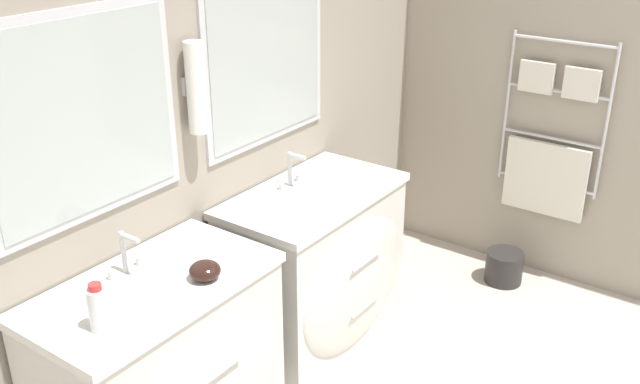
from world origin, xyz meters
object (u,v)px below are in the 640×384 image
at_px(vanity_left, 167,375).
at_px(amenity_bowl, 205,271).
at_px(waste_bin, 504,266).
at_px(toiletry_bottle, 98,308).
at_px(vanity_right, 319,268).

distance_m(vanity_left, amenity_bowl, 0.50).
height_order(amenity_bowl, waste_bin, amenity_bowl).
bearing_deg(vanity_left, toiletry_bottle, -169.92).
height_order(vanity_right, amenity_bowl, amenity_bowl).
height_order(vanity_left, toiletry_bottle, toiletry_bottle).
bearing_deg(vanity_left, amenity_bowl, -38.65).
relative_size(vanity_left, waste_bin, 4.29).
height_order(toiletry_bottle, amenity_bowl, toiletry_bottle).
xyz_separation_m(vanity_left, waste_bin, (2.24, -0.59, -0.34)).
distance_m(vanity_left, vanity_right, 1.08).
bearing_deg(toiletry_bottle, vanity_right, 2.31).
bearing_deg(amenity_bowl, vanity_left, 141.35).
distance_m(toiletry_bottle, amenity_bowl, 0.47).
bearing_deg(toiletry_bottle, vanity_left, 10.08).
relative_size(vanity_left, vanity_right, 1.00).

